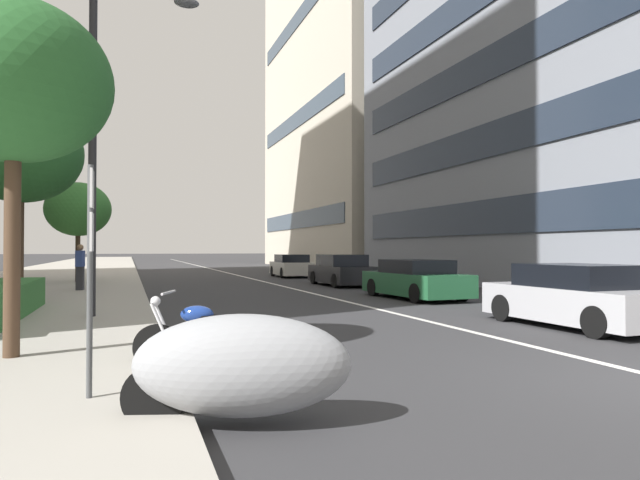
{
  "coord_description": "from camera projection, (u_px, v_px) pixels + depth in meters",
  "views": [
    {
      "loc": [
        -4.98,
        6.61,
        1.69
      ],
      "look_at": [
        10.43,
        1.3,
        1.95
      ],
      "focal_mm": 31.32,
      "sensor_mm": 36.0,
      "label": 1
    }
  ],
  "objects": [
    {
      "name": "pedestrian_on_plaza",
      "position": [
        80.0,
        267.0,
        20.87
      ],
      "size": [
        0.44,
        0.32,
        1.71
      ],
      "rotation": [
        0.0,
        0.0,
        1.4
      ],
      "color": "#2D2D33",
      "rests_on": "sidewalk_right_plaza"
    },
    {
      "name": "street_tree_far_plaza",
      "position": [
        14.0,
        83.0,
        7.98
      ],
      "size": [
        2.73,
        2.73,
        5.1
      ],
      "color": "#473323",
      "rests_on": "sidewalk_right_plaza"
    },
    {
      "name": "car_following_behind",
      "position": [
        577.0,
        297.0,
        12.01
      ],
      "size": [
        4.13,
        1.94,
        1.36
      ],
      "rotation": [
        0.0,
        0.0,
        0.01
      ],
      "color": "#B7B7BC",
      "rests_on": "ground"
    },
    {
      "name": "street_lamp_with_banners",
      "position": [
        110.0,
        112.0,
        12.89
      ],
      "size": [
        1.26,
        2.48,
        7.68
      ],
      "color": "#232326",
      "rests_on": "sidewalk_right_plaza"
    },
    {
      "name": "motorcycle_under_tarp",
      "position": [
        240.0,
        366.0,
        5.25
      ],
      "size": [
        1.36,
        2.2,
        1.07
      ],
      "rotation": [
        0.0,
        0.0,
        1.28
      ],
      "color": "gray",
      "rests_on": "ground"
    },
    {
      "name": "motorcycle_second_in_row",
      "position": [
        208.0,
        341.0,
        7.71
      ],
      "size": [
        0.9,
        2.01,
        1.1
      ],
      "rotation": [
        0.0,
        0.0,
        1.22
      ],
      "color": "black",
      "rests_on": "ground"
    },
    {
      "name": "car_mid_block_traffic",
      "position": [
        291.0,
        266.0,
        33.55
      ],
      "size": [
        4.22,
        1.98,
        1.35
      ],
      "rotation": [
        0.0,
        0.0,
        -0.04
      ],
      "color": "beige",
      "rests_on": "ground"
    },
    {
      "name": "car_far_down_avenue",
      "position": [
        342.0,
        271.0,
        25.67
      ],
      "size": [
        4.42,
        1.93,
        1.43
      ],
      "rotation": [
        0.0,
        0.0,
        0.0
      ],
      "color": "black",
      "rests_on": "ground"
    },
    {
      "name": "sidewalk_right_plaza",
      "position": [
        57.0,
        277.0,
        31.8
      ],
      "size": [
        160.0,
        8.87,
        0.15
      ],
      "primitive_type": "cube",
      "color": "#A39E93",
      "rests_on": "ground"
    },
    {
      "name": "street_tree_near_plaza_corner",
      "position": [
        78.0,
        209.0,
        26.32
      ],
      "size": [
        2.99,
        2.99,
        4.68
      ],
      "color": "#473323",
      "rests_on": "sidewalk_right_plaza"
    },
    {
      "name": "car_approaching_light",
      "position": [
        415.0,
        280.0,
        18.94
      ],
      "size": [
        4.52,
        2.05,
        1.32
      ],
      "rotation": [
        0.0,
        0.0,
        0.05
      ],
      "color": "#236038",
      "rests_on": "ground"
    },
    {
      "name": "lane_centre_stripe",
      "position": [
        226.0,
        272.0,
        39.93
      ],
      "size": [
        110.0,
        0.16,
        0.01
      ],
      "primitive_type": "cube",
      "color": "silver",
      "rests_on": "ground"
    },
    {
      "name": "parking_sign_by_curb",
      "position": [
        91.0,
        252.0,
        5.77
      ],
      "size": [
        0.32,
        0.06,
        2.41
      ],
      "color": "#47494C",
      "rests_on": "sidewalk_right_plaza"
    },
    {
      "name": "street_tree_mid_sidewalk",
      "position": [
        21.0,
        153.0,
        17.42
      ],
      "size": [
        3.7,
        3.7,
        6.13
      ],
      "color": "#473323",
      "rests_on": "sidewalk_right_plaza"
    }
  ]
}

